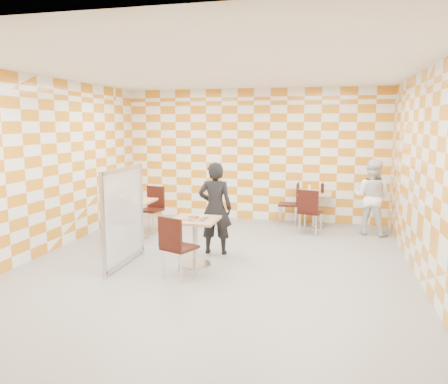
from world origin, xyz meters
name	(u,v)px	position (x,y,z in m)	size (l,w,h in m)	color
room_shell	(223,168)	(0.00, 0.54, 1.50)	(7.00, 7.00, 7.00)	gray
main_table	(195,234)	(-0.31, -0.04, 0.51)	(0.70, 0.70, 0.75)	tan
second_table	(314,204)	(1.42, 3.05, 0.51)	(0.70, 0.70, 0.75)	tan
empty_table	(135,212)	(-1.94, 1.28, 0.51)	(0.70, 0.70, 0.75)	tan
chair_main_front	(175,243)	(-0.39, -0.72, 0.54)	(0.55, 0.56, 0.92)	black
chair_second_front	(309,208)	(1.35, 2.30, 0.54)	(0.52, 0.52, 0.92)	black
chair_second_side	(293,200)	(0.95, 3.15, 0.54)	(0.43, 0.42, 0.92)	black
chair_empty_near	(122,218)	(-1.89, 0.62, 0.54)	(0.45, 0.46, 0.92)	black
chair_empty_far	(153,205)	(-1.84, 1.93, 0.54)	(0.50, 0.51, 0.92)	black
partition	(124,216)	(-1.40, -0.28, 0.79)	(0.08, 1.38, 1.55)	white
man_dark	(215,208)	(-0.16, 0.66, 0.79)	(0.58, 0.38, 1.58)	black
man_white	(372,197)	(2.55, 2.67, 0.76)	(0.74, 0.58, 1.52)	white
pizza_on_foil	(195,218)	(-0.31, -0.06, 0.77)	(0.40, 0.40, 0.04)	silver
sport_bottle	(309,188)	(1.30, 3.13, 0.84)	(0.06, 0.06, 0.20)	white
soda_bottle	(322,188)	(1.58, 3.06, 0.85)	(0.07, 0.07, 0.23)	black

